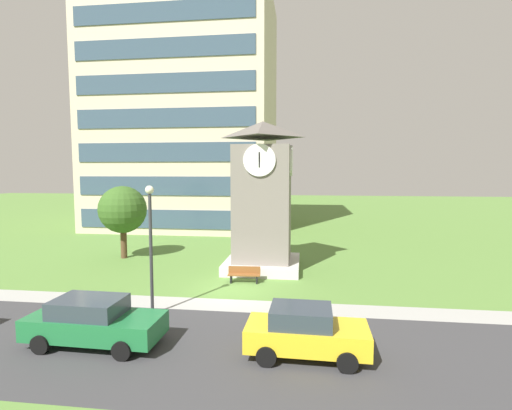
{
  "coord_description": "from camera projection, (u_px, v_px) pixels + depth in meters",
  "views": [
    {
      "loc": [
        3.68,
        -19.1,
        6.18
      ],
      "look_at": [
        0.55,
        5.51,
        3.98
      ],
      "focal_mm": 26.66,
      "sensor_mm": 36.0,
      "label": 1
    }
  ],
  "objects": [
    {
      "name": "ground_plane",
      "position": [
        232.0,
        290.0,
        19.88
      ],
      "size": [
        160.0,
        160.0,
        0.0
      ],
      "primitive_type": "plane",
      "color": "#567F38"
    },
    {
      "name": "street_asphalt",
      "position": [
        196.0,
        349.0,
        13.26
      ],
      "size": [
        120.0,
        7.2,
        0.01
      ],
      "primitive_type": "cube",
      "color": "#38383A",
      "rests_on": "ground"
    },
    {
      "name": "kerb_strip",
      "position": [
        223.0,
        305.0,
        17.61
      ],
      "size": [
        120.0,
        1.6,
        0.01
      ],
      "primitive_type": "cube",
      "color": "#9E9E99",
      "rests_on": "ground"
    },
    {
      "name": "office_building",
      "position": [
        188.0,
        113.0,
        42.92
      ],
      "size": [
        18.93,
        15.02,
        25.6
      ],
      "color": "beige",
      "rests_on": "ground"
    },
    {
      "name": "clock_tower",
      "position": [
        263.0,
        205.0,
        23.83
      ],
      "size": [
        4.63,
        4.63,
        9.26
      ],
      "color": "slate",
      "rests_on": "ground"
    },
    {
      "name": "park_bench",
      "position": [
        244.0,
        274.0,
        21.16
      ],
      "size": [
        1.82,
        0.57,
        0.88
      ],
      "color": "brown",
      "rests_on": "ground"
    },
    {
      "name": "street_lamp",
      "position": [
        151.0,
        235.0,
        16.15
      ],
      "size": [
        0.36,
        0.36,
        5.59
      ],
      "color": "#333338",
      "rests_on": "ground"
    },
    {
      "name": "tree_near_tower",
      "position": [
        123.0,
        210.0,
        26.91
      ],
      "size": [
        3.34,
        3.34,
        5.16
      ],
      "color": "#513823",
      "rests_on": "ground"
    },
    {
      "name": "parked_car_green",
      "position": [
        94.0,
        321.0,
        13.51
      ],
      "size": [
        4.81,
        2.14,
        1.69
      ],
      "color": "#1E6B38",
      "rests_on": "ground"
    },
    {
      "name": "parked_car_yellow",
      "position": [
        305.0,
        331.0,
        12.66
      ],
      "size": [
        4.09,
        2.04,
        1.69
      ],
      "color": "gold",
      "rests_on": "ground"
    }
  ]
}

